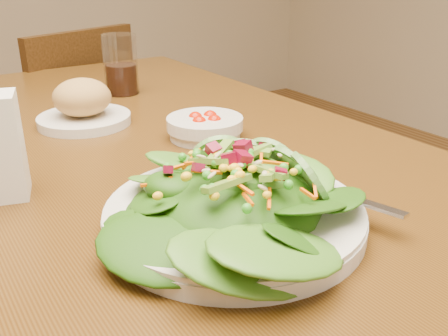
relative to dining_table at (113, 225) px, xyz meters
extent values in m
cube|color=#4A3010|center=(0.00, 0.00, 0.08)|extent=(0.90, 1.40, 0.04)
cylinder|color=#40240D|center=(0.39, 0.64, -0.29)|extent=(0.07, 0.07, 0.71)
cube|color=#40240D|center=(0.16, 0.93, -0.25)|extent=(0.50, 0.50, 0.04)
cylinder|color=#40240D|center=(0.26, 1.15, -0.46)|extent=(0.04, 0.04, 0.38)
cylinder|color=#40240D|center=(0.37, 0.84, -0.46)|extent=(0.04, 0.04, 0.38)
cylinder|color=#40240D|center=(0.07, 0.72, -0.46)|extent=(0.04, 0.04, 0.38)
cube|color=#40240D|center=(0.23, 0.76, -0.03)|extent=(0.35, 0.16, 0.42)
cylinder|color=silver|center=(0.05, -0.25, 0.11)|extent=(0.28, 0.28, 0.02)
ellipsoid|color=#113B0D|center=(0.05, -0.25, 0.14)|extent=(0.19, 0.19, 0.04)
cube|color=silver|center=(0.17, -0.28, 0.12)|extent=(0.05, 0.18, 0.01)
cylinder|color=silver|center=(0.04, 0.19, 0.11)|extent=(0.16, 0.16, 0.02)
ellipsoid|color=#AD8748|center=(0.04, 0.19, 0.15)|extent=(0.10, 0.10, 0.07)
cylinder|color=silver|center=(0.18, 0.02, 0.12)|extent=(0.12, 0.12, 0.04)
sphere|color=#BD1602|center=(0.19, 0.02, 0.13)|extent=(0.02, 0.02, 0.02)
sphere|color=#BD1602|center=(0.17, 0.03, 0.13)|extent=(0.02, 0.02, 0.02)
sphere|color=#BD1602|center=(0.16, 0.01, 0.13)|extent=(0.02, 0.02, 0.02)
sphere|color=#BD1602|center=(0.18, 0.00, 0.13)|extent=(0.02, 0.02, 0.02)
cylinder|color=silver|center=(0.18, 0.36, 0.16)|extent=(0.07, 0.07, 0.12)
cylinder|color=black|center=(0.18, 0.36, 0.13)|extent=(0.06, 0.06, 0.06)
camera|label=1|loc=(-0.23, -0.64, 0.37)|focal=40.00mm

